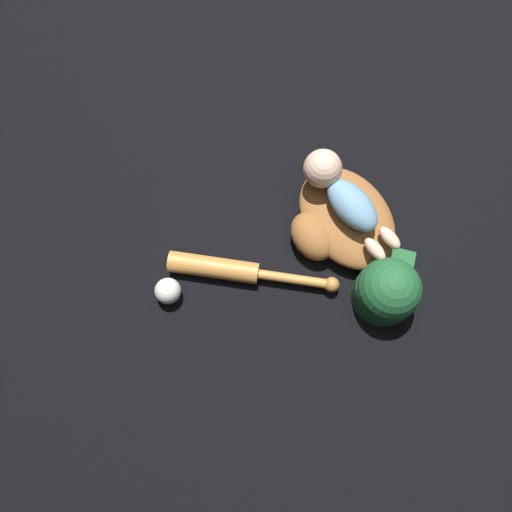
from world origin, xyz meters
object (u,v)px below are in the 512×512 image
Objects in this scene: baby_figure at (341,191)px; baseball_glove at (341,220)px; baseball at (168,291)px; baseball_bat at (232,270)px; baseball_cap at (388,291)px.

baseball_glove is at bearing 164.91° from baby_figure.
baseball is (0.07, 0.54, -0.01)m from baseball_glove.
baseball reaches higher than baseball_bat.
baby_figure is 1.42× the size of baseball_cap.
baseball is (0.02, 0.55, -0.10)m from baby_figure.
baseball is at bearing 88.25° from baby_figure.
baby_figure is (0.05, -0.01, 0.09)m from baseball_glove.
baseball_bat is at bearing -100.81° from baseball.
baseball_cap reaches higher than baseball_bat.
baseball is at bearing 59.35° from baseball_cap.
baseball_glove is 1.35× the size of baseball_cap.
baseball is at bearing 79.19° from baseball_bat.
baseball_glove is 4.56× the size of baseball.
baseball_bat is at bearing 50.75° from baseball_cap.
baseball_bat is 0.44m from baseball_cap.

